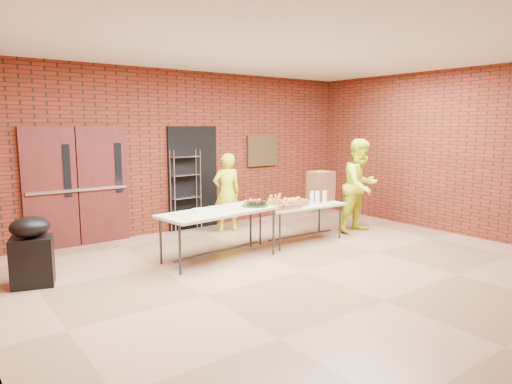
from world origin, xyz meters
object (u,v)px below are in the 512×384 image
Objects in this scene: wire_rack at (186,191)px; coffee_dispenser at (321,186)px; volunteer_man at (361,186)px; volunteer_woman at (227,193)px; covered_grill at (32,251)px; table_left at (219,215)px; table_right at (301,208)px.

wire_rack is 2.68m from coffee_dispenser.
volunteer_woman is at bearing 142.29° from volunteer_man.
volunteer_man is (5.91, -0.51, 0.46)m from covered_grill.
volunteer_woman reaches higher than table_left.
wire_rack is 0.83m from volunteer_woman.
coffee_dispenser is 5.13m from covered_grill.
coffee_dispenser reaches higher than covered_grill.
coffee_dispenser is 0.60× the size of covered_grill.
wire_rack is 1.75× the size of covered_grill.
coffee_dispenser is at bearing 158.99° from volunteer_man.
volunteer_woman is (-1.32, 1.29, -0.17)m from coffee_dispenser.
coffee_dispenser is (2.47, 0.24, 0.24)m from table_left.
volunteer_woman is at bearing 32.49° from covered_grill.
volunteer_man is at bearing -2.04° from table_right.
volunteer_man reaches higher than wire_rack.
wire_rack is at bearing 136.64° from coffee_dispenser.
table_left is 2.68m from covered_grill.
volunteer_man is (3.28, -0.05, 0.20)m from table_left.
covered_grill is 3.94m from volunteer_woman.
volunteer_woman is at bearing 117.46° from table_right.
covered_grill is (-5.10, 0.21, -0.49)m from coffee_dispenser.
covered_grill is (-4.45, 0.38, -0.15)m from table_right.
volunteer_man is (1.47, -0.12, 0.30)m from table_right.
wire_rack reaches higher than volunteer_woman.
table_right is at bearing 11.66° from covered_grill.
volunteer_man reaches higher than covered_grill.
table_right is 1.62m from volunteer_woman.
volunteer_woman is 2.66m from volunteer_man.
coffee_dispenser is 0.35× the size of volunteer_woman.
covered_grill is (-3.16, -1.62, -0.35)m from wire_rack.
volunteer_woman reaches higher than coffee_dispenser.
volunteer_man reaches higher than table_right.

